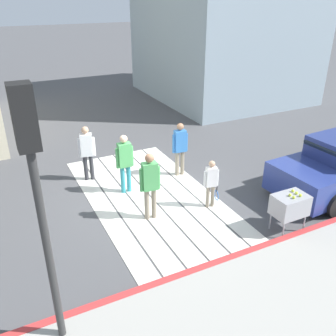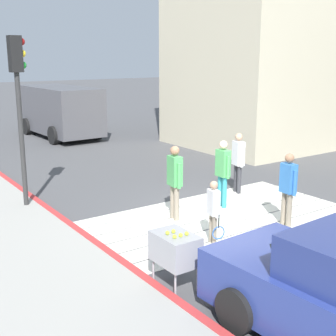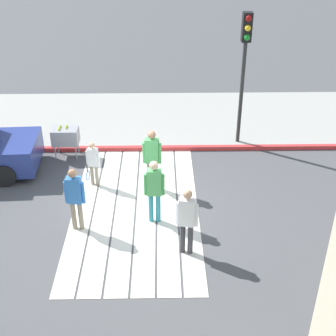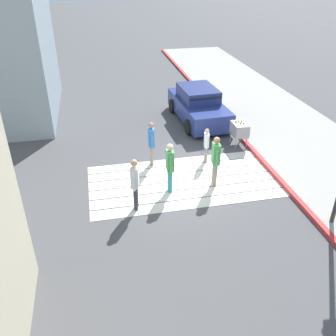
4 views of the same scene
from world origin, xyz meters
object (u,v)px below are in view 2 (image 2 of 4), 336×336
(pedestrian_adult_lead, at_px, (288,185))
(pedestrian_adult_side, at_px, (238,158))
(van_down_street, at_px, (60,110))
(pedestrian_child_with_racket, at_px, (214,209))
(traffic_light_corner, at_px, (19,88))
(tennis_ball_cart, at_px, (175,249))
(pedestrian_teen_behind, at_px, (223,169))
(pedestrian_adult_trailing, at_px, (175,177))

(pedestrian_adult_lead, bearing_deg, pedestrian_adult_side, 70.29)
(van_down_street, height_order, pedestrian_child_with_racket, van_down_street)
(van_down_street, relative_size, traffic_light_corner, 1.24)
(van_down_street, height_order, tennis_ball_cart, van_down_street)
(pedestrian_adult_lead, height_order, pedestrian_child_with_racket, pedestrian_adult_lead)
(pedestrian_adult_side, height_order, pedestrian_teen_behind, pedestrian_teen_behind)
(van_down_street, xyz_separation_m, pedestrian_teen_behind, (-0.71, -12.31, -0.27))
(traffic_light_corner, relative_size, pedestrian_teen_behind, 2.46)
(pedestrian_adult_side, relative_size, pedestrian_teen_behind, 0.99)
(traffic_light_corner, height_order, pedestrian_teen_behind, traffic_light_corner)
(van_down_street, distance_m, pedestrian_teen_behind, 12.33)
(van_down_street, bearing_deg, pedestrian_adult_side, -87.52)
(pedestrian_adult_side, distance_m, pedestrian_child_with_racket, 3.84)
(van_down_street, distance_m, pedestrian_adult_side, 11.60)
(tennis_ball_cart, height_order, pedestrian_adult_side, pedestrian_adult_side)
(traffic_light_corner, distance_m, pedestrian_adult_trailing, 4.30)
(pedestrian_adult_lead, bearing_deg, tennis_ball_cart, -166.51)
(tennis_ball_cart, relative_size, pedestrian_child_with_racket, 0.76)
(pedestrian_adult_side, bearing_deg, pedestrian_adult_trailing, -163.76)
(van_down_street, distance_m, pedestrian_child_with_racket, 14.25)
(van_down_street, height_order, pedestrian_adult_lead, van_down_street)
(pedestrian_adult_lead, xyz_separation_m, pedestrian_child_with_racket, (-2.02, 0.16, -0.23))
(pedestrian_adult_trailing, distance_m, pedestrian_child_with_racket, 1.67)
(traffic_light_corner, bearing_deg, pedestrian_adult_side, -20.11)
(pedestrian_adult_side, height_order, pedestrian_child_with_racket, pedestrian_adult_side)
(tennis_ball_cart, xyz_separation_m, pedestrian_teen_behind, (3.47, 2.77, 0.31))
(van_down_street, bearing_deg, pedestrian_adult_trailing, -100.31)
(pedestrian_adult_trailing, xyz_separation_m, pedestrian_child_with_racket, (-0.20, -1.64, -0.28))
(pedestrian_teen_behind, xyz_separation_m, pedestrian_child_with_racket, (-1.75, -1.71, -0.25))
(tennis_ball_cart, height_order, pedestrian_adult_lead, pedestrian_adult_lead)
(tennis_ball_cart, distance_m, pedestrian_teen_behind, 4.45)
(pedestrian_adult_lead, relative_size, pedestrian_adult_side, 0.99)
(van_down_street, relative_size, pedestrian_adult_side, 3.09)
(traffic_light_corner, bearing_deg, van_down_street, 63.20)
(traffic_light_corner, bearing_deg, pedestrian_child_with_racket, -61.38)
(van_down_street, height_order, pedestrian_teen_behind, van_down_street)
(van_down_street, height_order, pedestrian_adult_trailing, van_down_street)
(traffic_light_corner, distance_m, pedestrian_adult_lead, 6.68)
(pedestrian_adult_trailing, height_order, pedestrian_adult_side, pedestrian_adult_trailing)
(pedestrian_adult_trailing, bearing_deg, van_down_street, 79.69)
(tennis_ball_cart, height_order, pedestrian_adult_trailing, pedestrian_adult_trailing)
(pedestrian_adult_lead, relative_size, pedestrian_adult_trailing, 0.95)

